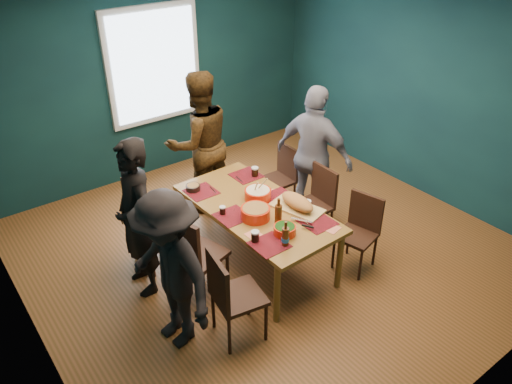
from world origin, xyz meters
TOP-DOWN VIEW (x-y plane):
  - room at (0.00, 0.27)m, footprint 5.01×5.01m
  - dining_table at (-0.22, -0.09)m, footprint 0.98×1.88m
  - chair_left_far at (-1.17, 0.54)m, footprint 0.48×0.48m
  - chair_left_mid at (-1.10, -0.22)m, footprint 0.57×0.57m
  - chair_left_near at (-1.09, -0.85)m, footprint 0.49×0.49m
  - chair_right_far at (0.71, 0.60)m, footprint 0.39×0.39m
  - chair_right_mid at (0.63, -0.13)m, footprint 0.41×0.41m
  - chair_right_near at (0.63, -0.80)m, footprint 0.46×0.46m
  - person_far_left at (-1.39, 0.27)m, footprint 0.44×0.63m
  - person_back at (-0.09, 1.23)m, footprint 0.93×0.76m
  - person_right at (0.85, 0.19)m, footprint 0.67×1.08m
  - person_near_left at (-1.49, -0.55)m, footprint 0.70×1.06m
  - bowl_salad at (-0.36, -0.26)m, footprint 0.30×0.30m
  - bowl_dumpling at (-0.12, 0.01)m, footprint 0.28×0.28m
  - bowl_herbs at (-0.30, -0.65)m, footprint 0.22×0.22m
  - cutting_board at (0.09, -0.38)m, footprint 0.41×0.70m
  - small_bowl at (-0.58, 0.60)m, footprint 0.16×0.16m
  - beer_bottle_a at (-0.41, -0.79)m, footprint 0.07×0.07m
  - beer_bottle_b at (-0.23, -0.46)m, footprint 0.07×0.07m
  - cola_glass_a at (-0.60, -0.57)m, footprint 0.08×0.08m
  - cola_glass_b at (0.16, -0.46)m, footprint 0.08×0.08m
  - cola_glass_c at (0.16, 0.44)m, footprint 0.08×0.08m
  - cola_glass_d at (-0.58, 0.00)m, footprint 0.07×0.07m
  - napkin_a at (0.12, 0.01)m, footprint 0.16×0.16m
  - napkin_b at (-0.55, -0.48)m, footprint 0.14×0.14m
  - napkin_c at (0.12, -0.85)m, footprint 0.18×0.18m

SIDE VIEW (x-z plane):
  - chair_right_near at x=0.63m, z-range 0.07..0.91m
  - chair_right_far at x=0.71m, z-range 0.07..0.91m
  - chair_right_mid at x=0.63m, z-range 0.07..0.95m
  - chair_left_near at x=-1.09m, z-range 0.08..1.01m
  - chair_left_mid at x=-1.10m, z-range 0.08..1.11m
  - chair_left_far at x=-1.17m, z-range 0.09..1.12m
  - dining_table at x=-0.22m, z-range 0.29..0.99m
  - napkin_a at x=0.12m, z-range 0.70..0.71m
  - napkin_b at x=-0.55m, z-range 0.70..0.71m
  - napkin_c at x=0.12m, z-range 0.70..0.71m
  - small_bowl at x=-0.58m, z-range 0.71..0.77m
  - cola_glass_d at x=-0.58m, z-range 0.71..0.80m
  - bowl_herbs at x=-0.30m, z-range 0.71..0.80m
  - cola_glass_b at x=0.16m, z-range 0.71..0.82m
  - cola_glass_a at x=-0.60m, z-range 0.71..0.82m
  - cola_glass_c at x=0.16m, z-range 0.71..0.82m
  - bowl_dumpling at x=-0.12m, z-range 0.64..0.90m
  - bowl_salad at x=-0.36m, z-range 0.71..0.83m
  - person_near_left at x=-1.49m, z-range 0.00..1.54m
  - cutting_board at x=0.09m, z-range 0.70..0.85m
  - beer_bottle_a at x=-0.41m, z-range 0.67..0.93m
  - beer_bottle_b at x=-0.23m, z-range 0.67..0.95m
  - person_far_left at x=-1.39m, z-range 0.00..1.66m
  - person_right at x=0.85m, z-range 0.00..1.71m
  - person_back at x=-0.09m, z-range 0.00..1.80m
  - room at x=0.00m, z-range 0.01..2.73m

